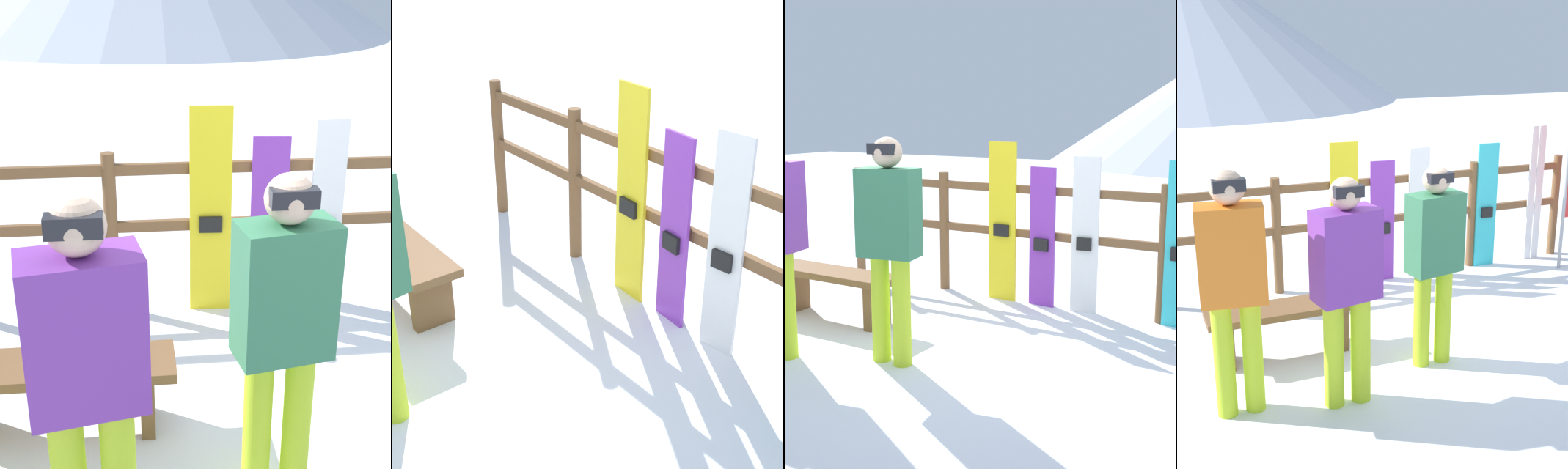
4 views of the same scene
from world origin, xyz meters
TOP-DOWN VIEW (x-y plane):
  - ground_plane at (0.00, 0.00)m, footprint 40.00×40.00m
  - fence at (0.00, 1.63)m, footprint 4.76×0.10m
  - bench at (-1.45, 0.23)m, footprint 1.32×0.36m
  - person_plaid_green at (-0.33, -0.36)m, footprint 0.47×0.31m
  - person_purple at (-1.20, -0.68)m, footprint 0.51×0.34m
  - snowboard_yellow at (-0.43, 1.57)m, footprint 0.31×0.07m
  - snowboard_purple at (0.01, 1.57)m, footprint 0.27×0.07m
  - snowboard_white at (0.44, 1.57)m, footprint 0.25×0.07m

SIDE VIEW (x-z plane):
  - ground_plane at x=0.00m, z-range 0.00..0.00m
  - bench at x=-1.45m, z-range 0.11..0.56m
  - snowboard_purple at x=0.01m, z-range 0.00..1.36m
  - fence at x=0.00m, z-range 0.11..1.36m
  - snowboard_white at x=0.44m, z-range 0.00..1.47m
  - snowboard_yellow at x=-0.43m, z-range 0.00..1.59m
  - person_plaid_green at x=-0.33m, z-range 0.14..1.84m
  - person_purple at x=-1.20m, z-range 0.14..1.88m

